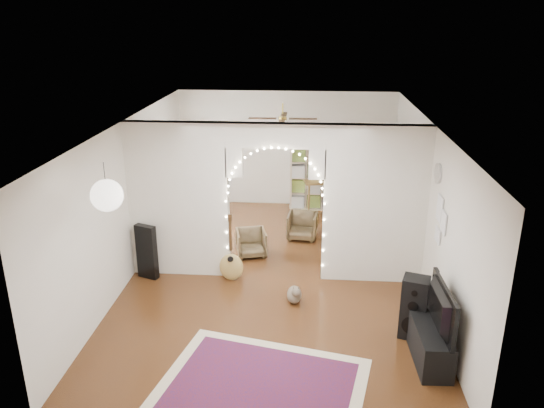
# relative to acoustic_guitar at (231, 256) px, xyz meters

# --- Properties ---
(floor) EXTENTS (7.50, 7.50, 0.00)m
(floor) POSITION_rel_acoustic_guitar_xyz_m (0.74, 0.25, -0.45)
(floor) COLOR black
(floor) RESTS_ON ground
(ceiling) EXTENTS (5.00, 7.50, 0.02)m
(ceiling) POSITION_rel_acoustic_guitar_xyz_m (0.74, 0.25, 2.25)
(ceiling) COLOR white
(ceiling) RESTS_ON wall_back
(wall_back) EXTENTS (5.00, 0.02, 2.70)m
(wall_back) POSITION_rel_acoustic_guitar_xyz_m (0.74, 4.00, 0.90)
(wall_back) COLOR silver
(wall_back) RESTS_ON floor
(wall_front) EXTENTS (5.00, 0.02, 2.70)m
(wall_front) POSITION_rel_acoustic_guitar_xyz_m (0.74, -3.50, 0.90)
(wall_front) COLOR silver
(wall_front) RESTS_ON floor
(wall_left) EXTENTS (0.02, 7.50, 2.70)m
(wall_left) POSITION_rel_acoustic_guitar_xyz_m (-1.76, 0.25, 0.90)
(wall_left) COLOR silver
(wall_left) RESTS_ON floor
(wall_right) EXTENTS (0.02, 7.50, 2.70)m
(wall_right) POSITION_rel_acoustic_guitar_xyz_m (3.24, 0.25, 0.90)
(wall_right) COLOR silver
(wall_right) RESTS_ON floor
(divider_wall) EXTENTS (5.00, 0.20, 2.70)m
(divider_wall) POSITION_rel_acoustic_guitar_xyz_m (0.74, 0.25, 0.97)
(divider_wall) COLOR silver
(divider_wall) RESTS_ON floor
(fairy_lights) EXTENTS (1.64, 0.04, 1.60)m
(fairy_lights) POSITION_rel_acoustic_guitar_xyz_m (0.74, 0.12, 1.10)
(fairy_lights) COLOR #FFEABF
(fairy_lights) RESTS_ON divider_wall
(window) EXTENTS (0.04, 1.20, 1.40)m
(window) POSITION_rel_acoustic_guitar_xyz_m (-1.73, 2.05, 1.05)
(window) COLOR white
(window) RESTS_ON wall_left
(wall_clock) EXTENTS (0.03, 0.31, 0.31)m
(wall_clock) POSITION_rel_acoustic_guitar_xyz_m (3.22, -0.35, 1.65)
(wall_clock) COLOR white
(wall_clock) RESTS_ON wall_right
(picture_frames) EXTENTS (0.02, 0.50, 0.70)m
(picture_frames) POSITION_rel_acoustic_guitar_xyz_m (3.22, -0.75, 1.05)
(picture_frames) COLOR white
(picture_frames) RESTS_ON wall_right
(paper_lantern) EXTENTS (0.40, 0.40, 0.40)m
(paper_lantern) POSITION_rel_acoustic_guitar_xyz_m (-1.16, -2.15, 1.80)
(paper_lantern) COLOR white
(paper_lantern) RESTS_ON ceiling
(ceiling_fan) EXTENTS (1.10, 1.10, 0.30)m
(ceiling_fan) POSITION_rel_acoustic_guitar_xyz_m (0.74, 2.25, 1.95)
(ceiling_fan) COLOR gold
(ceiling_fan) RESTS_ON ceiling
(area_rug) EXTENTS (2.83, 2.36, 0.02)m
(area_rug) POSITION_rel_acoustic_guitar_xyz_m (0.78, -2.74, -0.44)
(area_rug) COLOR maroon
(area_rug) RESTS_ON floor
(guitar_case) EXTENTS (0.39, 0.25, 0.97)m
(guitar_case) POSITION_rel_acoustic_guitar_xyz_m (-1.46, 0.00, 0.03)
(guitar_case) COLOR black
(guitar_case) RESTS_ON floor
(acoustic_guitar) EXTENTS (0.44, 0.27, 1.03)m
(acoustic_guitar) POSITION_rel_acoustic_guitar_xyz_m (0.00, 0.00, 0.00)
(acoustic_guitar) COLOR tan
(acoustic_guitar) RESTS_ON floor
(tabby_cat) EXTENTS (0.31, 0.55, 0.36)m
(tabby_cat) POSITION_rel_acoustic_guitar_xyz_m (1.11, -0.67, -0.30)
(tabby_cat) COLOR brown
(tabby_cat) RESTS_ON floor
(floor_speaker) EXTENTS (0.43, 0.40, 0.92)m
(floor_speaker) POSITION_rel_acoustic_guitar_xyz_m (2.81, -1.47, 0.01)
(floor_speaker) COLOR black
(floor_speaker) RESTS_ON floor
(media_console) EXTENTS (0.43, 1.01, 0.50)m
(media_console) POSITION_rel_acoustic_guitar_xyz_m (2.94, -2.06, -0.20)
(media_console) COLOR black
(media_console) RESTS_ON floor
(tv) EXTENTS (0.18, 1.08, 0.62)m
(tv) POSITION_rel_acoustic_guitar_xyz_m (2.94, -2.06, 0.36)
(tv) COLOR black
(tv) RESTS_ON media_console
(bookcase) EXTENTS (1.53, 0.61, 1.52)m
(bookcase) POSITION_rel_acoustic_guitar_xyz_m (1.59, 3.75, 0.31)
(bookcase) COLOR tan
(bookcase) RESTS_ON floor
(dining_table) EXTENTS (1.34, 1.03, 0.76)m
(dining_table) POSITION_rel_acoustic_guitar_xyz_m (1.73, 3.75, 0.23)
(dining_table) COLOR olive
(dining_table) RESTS_ON floor
(flower_vase) EXTENTS (0.22, 0.22, 0.19)m
(flower_vase) POSITION_rel_acoustic_guitar_xyz_m (1.73, 3.75, 0.40)
(flower_vase) COLOR white
(flower_vase) RESTS_ON dining_table
(dining_chair_left) EXTENTS (0.63, 0.65, 0.54)m
(dining_chair_left) POSITION_rel_acoustic_guitar_xyz_m (1.17, 1.92, -0.18)
(dining_chair_left) COLOR brown
(dining_chair_left) RESTS_ON floor
(dining_chair_right) EXTENTS (0.66, 0.67, 0.50)m
(dining_chair_right) POSITION_rel_acoustic_guitar_xyz_m (0.23, 1.03, -0.20)
(dining_chair_right) COLOR brown
(dining_chair_right) RESTS_ON floor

